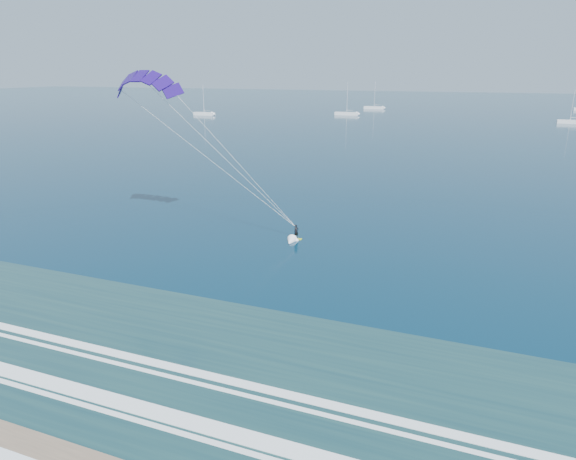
% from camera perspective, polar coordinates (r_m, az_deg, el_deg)
% --- Properties ---
extents(kitesurfer_rig, '(21.62, 6.32, 18.40)m').
position_cam_1_polar(kitesurfer_rig, '(54.35, -7.89, 8.68)').
color(kitesurfer_rig, '#BBD418').
rests_on(kitesurfer_rig, ground).
extents(sailboat_0, '(8.71, 2.40, 11.85)m').
position_cam_1_polar(sailboat_0, '(214.22, -9.30, 12.65)').
color(sailboat_0, silver).
rests_on(sailboat_0, ground).
extents(sailboat_1, '(9.63, 2.40, 13.10)m').
position_cam_1_polar(sailboat_1, '(213.54, 6.54, 12.75)').
color(sailboat_1, silver).
rests_on(sailboat_1, ground).
extents(sailboat_2, '(9.40, 2.40, 12.58)m').
position_cam_1_polar(sailboat_2, '(250.16, 9.54, 13.28)').
color(sailboat_2, silver).
rests_on(sailboat_2, ground).
extents(sailboat_3, '(7.94, 2.40, 11.12)m').
position_cam_1_polar(sailboat_3, '(202.33, 28.83, 10.51)').
color(sailboat_3, silver).
rests_on(sailboat_3, ground).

